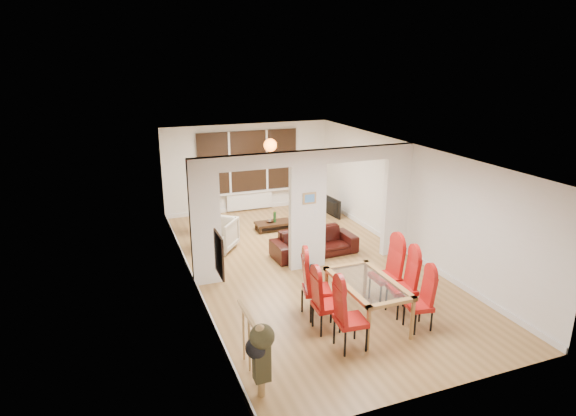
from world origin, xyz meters
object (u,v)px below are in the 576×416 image
dining_chair_lc (317,285)px  bottle (275,217)px  sofa (314,243)px  armchair (217,234)px  dining_chair_ra (419,301)px  dining_chair_rc (385,273)px  dining_chair_la (351,316)px  bowl (270,221)px  person (209,200)px  television (329,207)px  dining_table (367,301)px  coffee_table (274,226)px  dining_chair_lb (327,301)px  dining_chair_rb (402,285)px

dining_chair_lc → bottle: bearing=94.3°
sofa → armchair: size_ratio=2.35×
dining_chair_ra → dining_chair_rc: 1.02m
dining_chair_la → bowl: size_ratio=5.51×
person → dining_chair_la: bearing=1.5°
dining_chair_la → television: bearing=72.6°
television → bottle: 1.96m
dining_chair_ra → bowl: dining_chair_ra is taller
dining_table → dining_chair_lc: size_ratio=1.38×
dining_chair_ra → coffee_table: (-0.66, 5.51, -0.40)m
dining_chair_la → dining_chair_lc: bearing=99.5°
dining_table → dining_chair_la: bearing=-136.0°
dining_chair_la → dining_chair_rc: (1.31, 1.12, 0.02)m
bottle → bowl: bottle is taller
dining_table → dining_chair_lb: (-0.77, -0.00, 0.15)m
dining_chair_la → bottle: size_ratio=3.77×
armchair → television: bearing=58.4°
dining_chair_lb → dining_chair_rc: size_ratio=0.89×
dining_chair_la → dining_chair_ra: bearing=9.7°
dining_chair_lb → television: (2.71, 5.58, -0.26)m
dining_table → coffee_table: dining_table is taller
dining_chair_rb → sofa: dining_chair_rb is taller
sofa → bottle: 1.94m
dining_chair_lb → bottle: dining_chair_lb is taller
sofa → person: person is taller
dining_chair_ra → person: size_ratio=0.55×
dining_chair_rb → television: (1.22, 5.55, -0.29)m
bowl → sofa: bearing=-77.5°
dining_chair_ra → bottle: bearing=107.2°
bottle → dining_table: bearing=-90.8°
television → bottle: size_ratio=3.15×
dining_chair_ra → dining_chair_rb: bearing=98.3°
sofa → bottle: size_ratio=6.57×
dining_chair_lc → television: dining_chair_lc is taller
sofa → dining_chair_ra: bearing=-87.6°
dining_chair_ra → bowl: (-0.76, 5.53, -0.26)m
dining_chair_rb → dining_chair_ra: bearing=-82.1°
sofa → bowl: bearing=99.8°
dining_chair_lc → television: bearing=76.7°
dining_table → television: 5.90m
dining_chair_rb → bowl: 5.07m
dining_chair_ra → television: bearing=89.1°
dining_chair_lb → person: (-0.84, 5.32, 0.40)m
dining_chair_rc → person: person is taller
dining_chair_rc → armchair: bearing=123.0°
dining_chair_la → dining_chair_rc: size_ratio=0.96×
person → dining_chair_rc: bearing=17.6°
dining_chair_rc → coffee_table: bearing=98.4°
sofa → television: size_ratio=2.09×
dining_chair_la → dining_chair_lc: dining_chair_lc is taller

